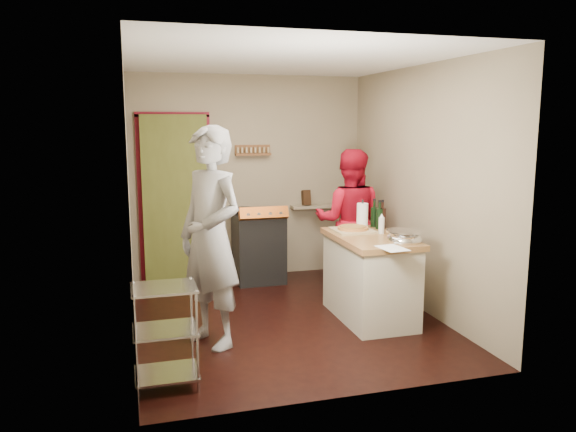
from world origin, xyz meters
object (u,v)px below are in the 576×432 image
object	(u,v)px
island	(370,275)
stove	(259,247)
person_stripe	(211,237)
wire_shelving	(165,331)
person_red	(349,221)

from	to	relation	value
island	stove	bearing A→B (deg)	115.53
stove	person_stripe	xyz separation A→B (m)	(-0.86, -1.88, 0.54)
wire_shelving	person_stripe	xyz separation A→B (m)	(0.46, 0.74, 0.55)
person_red	wire_shelving	bearing A→B (deg)	65.44
stove	person_stripe	distance (m)	2.14
wire_shelving	island	bearing A→B (deg)	24.43
stove	person_red	distance (m)	1.23
island	person_stripe	size ratio (longest dim) A/B	0.66
person_stripe	person_red	size ratio (longest dim) A/B	1.17
stove	person_stripe	size ratio (longest dim) A/B	0.51
wire_shelving	island	world-z (taller)	island
person_stripe	stove	bearing A→B (deg)	123.83
stove	wire_shelving	bearing A→B (deg)	-116.85
person_red	person_stripe	bearing A→B (deg)	58.56
person_stripe	person_red	xyz separation A→B (m)	(1.82, 1.21, -0.14)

